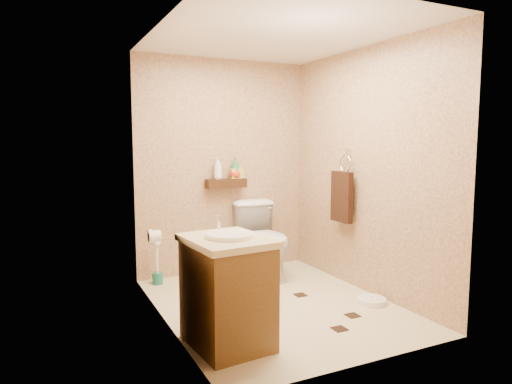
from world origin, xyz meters
TOP-DOWN VIEW (x-y plane):
  - ground at (0.00, 0.00)m, footprint 2.50×2.50m
  - wall_back at (0.00, 1.25)m, footprint 2.00×0.04m
  - wall_front at (0.00, -1.25)m, footprint 2.00×0.04m
  - wall_left at (-1.00, 0.00)m, footprint 0.04×2.50m
  - wall_right at (1.00, 0.00)m, footprint 0.04×2.50m
  - ceiling at (0.00, 0.00)m, footprint 2.00×2.50m
  - wall_shelf at (0.00, 1.17)m, footprint 0.46×0.14m
  - floor_accents at (0.03, -0.03)m, footprint 1.21×1.44m
  - toilet at (0.32, 0.83)m, footprint 0.47×0.81m
  - vanity at (-0.70, -0.58)m, footprint 0.60×0.71m
  - bathroom_scale at (0.82, -0.36)m, footprint 0.28×0.28m
  - toilet_brush at (-0.82, 1.07)m, footprint 0.11×0.11m
  - towel_ring at (0.91, 0.25)m, footprint 0.12×0.30m
  - toilet_paper at (-0.94, 0.65)m, footprint 0.12×0.11m
  - bottle_a at (-0.10, 1.17)m, footprint 0.13×0.13m
  - bottle_b at (0.10, 1.17)m, footprint 0.08×0.08m
  - bottle_c at (0.11, 1.17)m, footprint 0.16×0.16m
  - bottle_d at (0.12, 1.17)m, footprint 0.12×0.12m
  - bottle_e at (0.17, 1.17)m, footprint 0.09×0.09m

SIDE VIEW (x-z plane):
  - ground at x=0.00m, z-range 0.00..0.00m
  - floor_accents at x=0.03m, z-range 0.00..0.01m
  - bathroom_scale at x=0.82m, z-range 0.00..0.05m
  - toilet_brush at x=-0.82m, z-range -0.07..0.41m
  - toilet at x=0.32m, z-range 0.00..0.82m
  - vanity at x=-0.70m, z-range -0.05..0.88m
  - toilet_paper at x=-0.94m, z-range 0.54..0.66m
  - towel_ring at x=0.91m, z-range 0.57..1.33m
  - wall_shelf at x=0.00m, z-range 0.97..1.07m
  - bottle_e at x=0.17m, z-range 1.07..1.22m
  - bottle_c at x=0.11m, z-range 1.07..1.23m
  - bottle_b at x=0.10m, z-range 1.07..1.24m
  - bottle_d at x=0.12m, z-range 1.07..1.31m
  - bottle_a at x=-0.10m, z-range 1.07..1.31m
  - wall_back at x=0.00m, z-range 0.00..2.40m
  - wall_front at x=0.00m, z-range 0.00..2.40m
  - wall_left at x=-1.00m, z-range 0.00..2.40m
  - wall_right at x=1.00m, z-range 0.00..2.40m
  - ceiling at x=0.00m, z-range 2.39..2.41m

